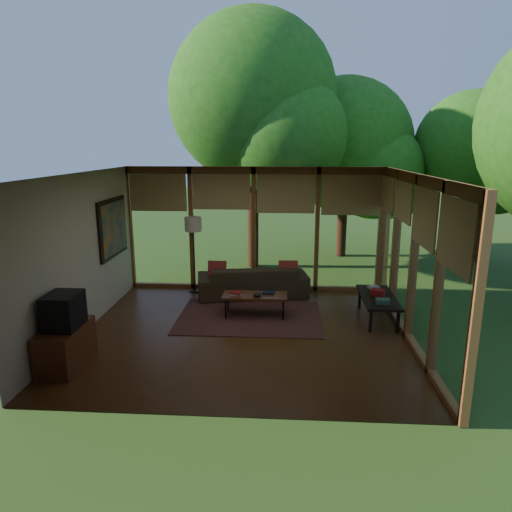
# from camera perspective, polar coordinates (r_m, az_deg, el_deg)

# --- Properties ---
(floor) EXTENTS (5.50, 5.50, 0.00)m
(floor) POSITION_cam_1_polar(r_m,az_deg,el_deg) (7.95, -1.52, -9.56)
(floor) COLOR #573117
(floor) RESTS_ON ground
(ceiling) EXTENTS (5.50, 5.50, 0.00)m
(ceiling) POSITION_cam_1_polar(r_m,az_deg,el_deg) (7.32, -1.66, 10.26)
(ceiling) COLOR silver
(ceiling) RESTS_ON ground
(wall_left) EXTENTS (0.04, 5.00, 2.70)m
(wall_left) POSITION_cam_1_polar(r_m,az_deg,el_deg) (8.23, -21.02, 0.23)
(wall_left) COLOR beige
(wall_left) RESTS_ON ground
(wall_front) EXTENTS (5.50, 0.04, 2.70)m
(wall_front) POSITION_cam_1_polar(r_m,az_deg,el_deg) (5.14, -4.13, -6.69)
(wall_front) COLOR beige
(wall_front) RESTS_ON ground
(window_wall_back) EXTENTS (5.50, 0.12, 2.70)m
(window_wall_back) POSITION_cam_1_polar(r_m,az_deg,el_deg) (9.96, -0.29, 3.35)
(window_wall_back) COLOR brown
(window_wall_back) RESTS_ON ground
(window_wall_right) EXTENTS (0.12, 5.00, 2.70)m
(window_wall_right) POSITION_cam_1_polar(r_m,az_deg,el_deg) (7.77, 19.04, -0.37)
(window_wall_right) COLOR brown
(window_wall_right) RESTS_ON ground
(exterior_lawn) EXTENTS (40.00, 40.00, 0.00)m
(exterior_lawn) POSITION_cam_1_polar(r_m,az_deg,el_deg) (17.23, 28.75, 1.45)
(exterior_lawn) COLOR #2F531F
(exterior_lawn) RESTS_ON ground
(tree_nw) EXTENTS (4.14, 4.14, 6.32)m
(tree_nw) POSITION_cam_1_polar(r_m,az_deg,el_deg) (11.88, -0.37, 19.02)
(tree_nw) COLOR #3E2216
(tree_nw) RESTS_ON ground
(tree_ne) EXTENTS (3.68, 3.68, 4.98)m
(tree_ne) POSITION_cam_1_polar(r_m,az_deg,el_deg) (13.29, 11.07, 13.42)
(tree_ne) COLOR #3E2216
(tree_ne) RESTS_ON ground
(tree_far) EXTENTS (2.97, 2.97, 4.56)m
(tree_far) POSITION_cam_1_polar(r_m,az_deg,el_deg) (13.68, 25.32, 12.08)
(tree_far) COLOR #3E2216
(tree_far) RESTS_ON ground
(rug) EXTENTS (2.65, 1.88, 0.01)m
(rug) POSITION_cam_1_polar(r_m,az_deg,el_deg) (8.63, -0.79, -7.59)
(rug) COLOR brown
(rug) RESTS_ON floor
(sofa) EXTENTS (2.43, 1.31, 0.67)m
(sofa) POSITION_cam_1_polar(r_m,az_deg,el_deg) (9.71, -0.42, -3.08)
(sofa) COLOR #3A2E1D
(sofa) RESTS_ON floor
(pillow_left) EXTENTS (0.38, 0.20, 0.39)m
(pillow_left) POSITION_cam_1_polar(r_m,az_deg,el_deg) (9.68, -4.88, -1.76)
(pillow_left) COLOR maroon
(pillow_left) RESTS_ON sofa
(pillow_right) EXTENTS (0.40, 0.22, 0.42)m
(pillow_right) POSITION_cam_1_polar(r_m,az_deg,el_deg) (9.57, 4.04, -1.83)
(pillow_right) COLOR maroon
(pillow_right) RESTS_ON sofa
(ct_book_lower) EXTENTS (0.22, 0.18, 0.03)m
(ct_book_lower) POSITION_cam_1_polar(r_m,az_deg,el_deg) (8.51, -2.51, -4.80)
(ct_book_lower) COLOR #AAA09A
(ct_book_lower) RESTS_ON coffee_table
(ct_book_upper) EXTENTS (0.22, 0.19, 0.03)m
(ct_book_upper) POSITION_cam_1_polar(r_m,az_deg,el_deg) (8.50, -2.52, -4.60)
(ct_book_upper) COLOR maroon
(ct_book_upper) RESTS_ON coffee_table
(ct_book_side) EXTENTS (0.24, 0.19, 0.03)m
(ct_book_side) POSITION_cam_1_polar(r_m,az_deg,el_deg) (8.59, 1.57, -4.60)
(ct_book_side) COLOR black
(ct_book_side) RESTS_ON coffee_table
(ct_bowl) EXTENTS (0.16, 0.16, 0.07)m
(ct_bowl) POSITION_cam_1_polar(r_m,az_deg,el_deg) (8.43, 0.16, -4.83)
(ct_bowl) COLOR black
(ct_bowl) RESTS_ON coffee_table
(media_cabinet) EXTENTS (0.50, 1.00, 0.60)m
(media_cabinet) POSITION_cam_1_polar(r_m,az_deg,el_deg) (7.28, -22.68, -10.39)
(media_cabinet) COLOR #5C2D19
(media_cabinet) RESTS_ON floor
(television) EXTENTS (0.45, 0.55, 0.50)m
(television) POSITION_cam_1_polar(r_m,az_deg,el_deg) (7.07, -22.95, -6.31)
(television) COLOR black
(television) RESTS_ON media_cabinet
(console_book_a) EXTENTS (0.23, 0.17, 0.08)m
(console_book_a) POSITION_cam_1_polar(r_m,az_deg,el_deg) (8.27, 15.58, -5.47)
(console_book_a) COLOR #376052
(console_book_a) RESTS_ON side_console
(console_book_b) EXTENTS (0.29, 0.25, 0.11)m
(console_book_b) POSITION_cam_1_polar(r_m,az_deg,el_deg) (8.68, 14.99, -4.42)
(console_book_b) COLOR maroon
(console_book_b) RESTS_ON side_console
(console_book_c) EXTENTS (0.24, 0.21, 0.05)m
(console_book_c) POSITION_cam_1_polar(r_m,az_deg,el_deg) (9.06, 14.50, -3.80)
(console_book_c) COLOR #AAA09A
(console_book_c) RESTS_ON side_console
(floor_lamp) EXTENTS (0.36, 0.36, 1.65)m
(floor_lamp) POSITION_cam_1_polar(r_m,az_deg,el_deg) (9.85, -7.86, 3.43)
(floor_lamp) COLOR black
(floor_lamp) RESTS_ON floor
(coffee_table) EXTENTS (1.20, 0.50, 0.43)m
(coffee_table) POSITION_cam_1_polar(r_m,az_deg,el_deg) (8.55, -0.13, -5.06)
(coffee_table) COLOR #5C2D19
(coffee_table) RESTS_ON floor
(side_console) EXTENTS (0.60, 1.40, 0.46)m
(side_console) POSITION_cam_1_polar(r_m,az_deg,el_deg) (8.66, 15.01, -5.15)
(side_console) COLOR black
(side_console) RESTS_ON floor
(wall_painting) EXTENTS (0.06, 1.35, 1.15)m
(wall_painting) POSITION_cam_1_polar(r_m,az_deg,el_deg) (9.44, -17.45, 3.38)
(wall_painting) COLOR black
(wall_painting) RESTS_ON wall_left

